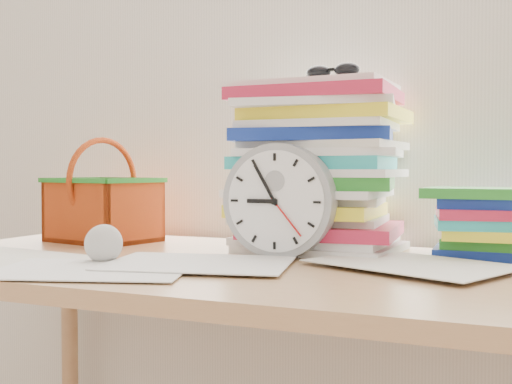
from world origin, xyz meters
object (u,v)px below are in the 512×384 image
at_px(desk, 240,300).
at_px(book_stack, 490,223).
at_px(clock, 279,201).
at_px(paper_stack, 318,167).
at_px(basket, 103,191).

bearing_deg(desk, book_stack, 26.89).
bearing_deg(clock, paper_stack, 77.96).
relative_size(book_stack, basket, 0.97).
xyz_separation_m(book_stack, basket, (-0.87, -0.05, 0.05)).
relative_size(clock, book_stack, 0.95).
bearing_deg(book_stack, paper_stack, -179.83).
bearing_deg(clock, desk, -127.39).
bearing_deg(basket, clock, 1.21).
xyz_separation_m(desk, basket, (-0.44, 0.17, 0.20)).
height_order(desk, paper_stack, paper_stack).
xyz_separation_m(clock, basket, (-0.49, 0.10, 0.01)).
bearing_deg(desk, paper_stack, 68.73).
bearing_deg(basket, book_stack, 16.01).
distance_m(paper_stack, book_stack, 0.36).
bearing_deg(basket, desk, -8.45).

